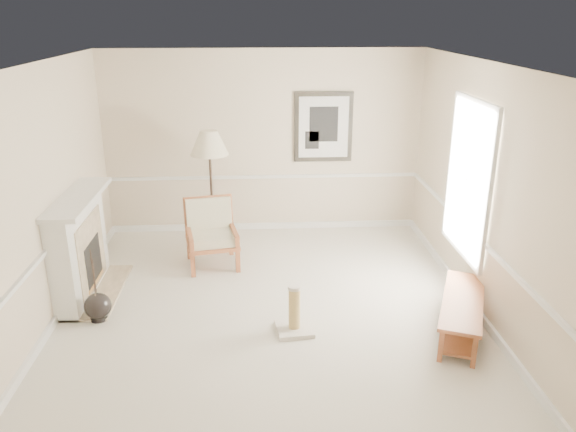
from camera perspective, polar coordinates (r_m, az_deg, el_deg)
The scene contains 8 objects.
ground at distance 6.91m, azimuth -1.95°, elevation -9.56°, with size 5.50×5.50×0.00m, color silver.
room at distance 6.28m, azimuth -0.90°, elevation 5.80°, with size 5.04×5.54×2.92m.
fireplace at distance 7.50m, azimuth -20.36°, elevation -2.95°, with size 0.64×1.64×1.31m.
floor_vase at distance 7.00m, azimuth -18.76°, elevation -8.73°, with size 0.31×0.31×0.92m.
armchair at distance 8.03m, azimuth -7.85°, elevation -1.40°, with size 0.83×0.87×0.93m.
floor_lamp at distance 8.35m, azimuth -8.00°, elevation 7.03°, with size 0.71×0.71×1.78m.
bench at distance 6.64m, azimuth 17.25°, elevation -9.14°, with size 0.95×1.50×0.41m.
scratching_post at distance 6.41m, azimuth 0.65°, elevation -10.21°, with size 0.45×0.45×0.57m.
Camera 1 is at (-0.12, -6.00, 3.42)m, focal length 35.00 mm.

